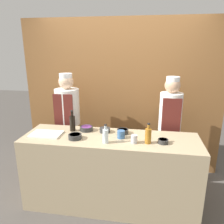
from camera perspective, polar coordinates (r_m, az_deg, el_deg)
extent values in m
plane|color=#4C4742|center=(3.12, -0.40, -22.56)|extent=(14.00, 14.00, 0.00)
cube|color=brown|center=(3.55, 2.41, 4.04)|extent=(3.13, 0.18, 2.40)
cube|color=tan|center=(2.85, -0.42, -15.27)|extent=(2.12, 0.63, 0.93)
cylinder|color=#2D2D2D|center=(2.78, -1.89, -4.74)|extent=(0.13, 0.13, 0.06)
cylinder|color=silver|center=(2.77, -1.89, -4.36)|extent=(0.11, 0.11, 0.02)
cylinder|color=#2D2D2D|center=(2.74, 2.83, -5.08)|extent=(0.14, 0.14, 0.06)
cylinder|color=orange|center=(2.73, 2.83, -4.69)|extent=(0.11, 0.11, 0.02)
cylinder|color=#2D2D2D|center=(2.85, -6.70, -4.29)|extent=(0.17, 0.17, 0.06)
cylinder|color=#703384|center=(2.84, -6.71, -3.91)|extent=(0.14, 0.14, 0.02)
cylinder|color=#2D2D2D|center=(2.53, 13.20, -7.46)|extent=(0.12, 0.12, 0.05)
cylinder|color=green|center=(2.53, 13.22, -7.11)|extent=(0.09, 0.09, 0.01)
cylinder|color=#2D2D2D|center=(2.62, -9.64, -6.33)|extent=(0.16, 0.16, 0.06)
cylinder|color=yellow|center=(2.61, -9.66, -5.94)|extent=(0.13, 0.13, 0.02)
cube|color=white|center=(2.82, -16.80, -5.54)|extent=(0.37, 0.25, 0.02)
cylinder|color=black|center=(2.84, -10.29, -2.98)|extent=(0.07, 0.07, 0.20)
cylinder|color=black|center=(2.80, -10.43, -0.49)|extent=(0.03, 0.03, 0.06)
cylinder|color=black|center=(2.79, -10.47, 0.27)|extent=(0.03, 0.03, 0.02)
cylinder|color=#9E661E|center=(2.48, 9.43, -6.22)|extent=(0.07, 0.07, 0.17)
cylinder|color=#9E661E|center=(2.44, 9.55, -3.81)|extent=(0.03, 0.03, 0.05)
cylinder|color=black|center=(2.43, 9.59, -3.07)|extent=(0.03, 0.03, 0.01)
cylinder|color=silver|center=(2.46, -1.70, -6.34)|extent=(0.07, 0.07, 0.16)
cylinder|color=silver|center=(2.42, -1.72, -4.08)|extent=(0.03, 0.03, 0.05)
cylinder|color=black|center=(2.41, -1.73, -3.40)|extent=(0.03, 0.03, 0.01)
cylinder|color=#386093|center=(2.60, 2.38, -5.82)|extent=(0.09, 0.09, 0.09)
cylinder|color=#B7B7BC|center=(2.48, 5.81, -7.03)|extent=(0.07, 0.07, 0.09)
cylinder|color=#28282D|center=(3.54, -10.90, -9.55)|extent=(0.26, 0.26, 0.86)
cylinder|color=white|center=(3.29, -11.55, 1.37)|extent=(0.35, 0.35, 0.53)
cube|color=#561E19|center=(3.15, -12.59, 0.21)|extent=(0.28, 0.02, 0.49)
sphere|color=beige|center=(3.22, -11.93, 7.77)|extent=(0.21, 0.21, 0.21)
cylinder|color=white|center=(3.21, -12.01, 9.18)|extent=(0.18, 0.18, 0.07)
cylinder|color=#28282D|center=(3.36, 14.15, -11.35)|extent=(0.22, 0.22, 0.84)
cylinder|color=white|center=(3.11, 15.02, -0.02)|extent=(0.31, 0.31, 0.54)
cube|color=#561E19|center=(2.98, 15.25, -1.20)|extent=(0.25, 0.02, 0.49)
sphere|color=tan|center=(3.03, 15.55, 6.75)|extent=(0.21, 0.21, 0.21)
cylinder|color=white|center=(3.02, 15.66, 8.21)|extent=(0.18, 0.18, 0.07)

